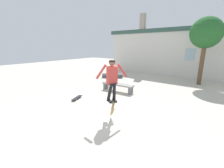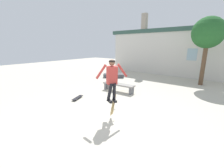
# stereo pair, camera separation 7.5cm
# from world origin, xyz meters

# --- Properties ---
(ground_plane) EXTENTS (40.00, 40.00, 0.00)m
(ground_plane) POSITION_xyz_m (0.00, 0.00, 0.00)
(ground_plane) COLOR beige
(building_backdrop) EXTENTS (13.25, 0.52, 5.34)m
(building_backdrop) POSITION_xyz_m (-0.04, 9.59, 2.08)
(building_backdrop) COLOR beige
(building_backdrop) RESTS_ON ground_plane
(tree_right) EXTENTS (1.91, 1.91, 4.28)m
(tree_right) POSITION_xyz_m (2.13, 7.74, 3.27)
(tree_right) COLOR brown
(tree_right) RESTS_ON ground_plane
(park_bench) EXTENTS (1.94, 0.56, 0.45)m
(park_bench) POSITION_xyz_m (-1.31, 3.14, 0.33)
(park_bench) COLOR gray
(park_bench) RESTS_ON ground_plane
(skate_ledge) EXTENTS (1.68, 1.34, 0.32)m
(skate_ledge) POSITION_xyz_m (-3.86, 5.96, 0.16)
(skate_ledge) COLOR #4C4C51
(skate_ledge) RESTS_ON ground_plane
(skater) EXTENTS (0.67, 1.03, 1.50)m
(skater) POSITION_xyz_m (0.42, 0.39, 1.50)
(skater) COLOR #B23833
(skateboard_flipping) EXTENTS (0.50, 0.67, 0.59)m
(skateboard_flipping) POSITION_xyz_m (0.45, 0.41, 0.50)
(skateboard_flipping) COLOR #AD894C
(skateboard_resting) EXTENTS (0.46, 0.80, 0.08)m
(skateboard_resting) POSITION_xyz_m (-2.11, 0.83, 0.07)
(skateboard_resting) COLOR black
(skateboard_resting) RESTS_ON ground_plane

